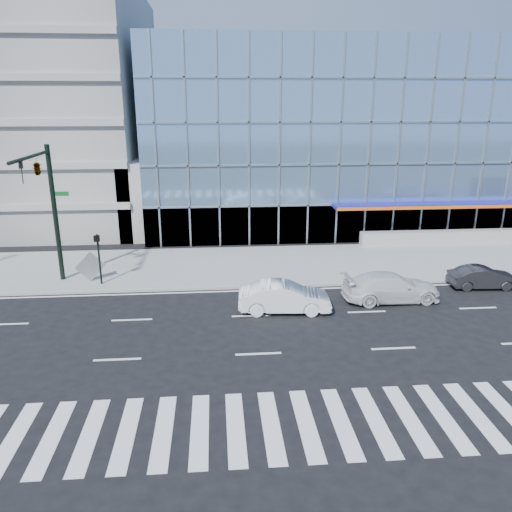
{
  "coord_description": "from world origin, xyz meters",
  "views": [
    {
      "loc": [
        -1.7,
        -23.24,
        10.5
      ],
      "look_at": [
        0.48,
        3.0,
        2.25
      ],
      "focal_mm": 35.0,
      "sensor_mm": 36.0,
      "label": 1
    }
  ],
  "objects_px": {
    "white_suv": "(391,287)",
    "tilted_panel": "(90,266)",
    "white_sedan": "(284,297)",
    "dark_sedan": "(483,277)",
    "traffic_signal": "(43,184)",
    "ped_signal_post": "(98,252)"
  },
  "relations": [
    {
      "from": "white_sedan",
      "to": "dark_sedan",
      "type": "relative_size",
      "value": 1.21
    },
    {
      "from": "traffic_signal",
      "to": "ped_signal_post",
      "type": "relative_size",
      "value": 2.67
    },
    {
      "from": "white_suv",
      "to": "tilted_panel",
      "type": "relative_size",
      "value": 4.08
    },
    {
      "from": "white_sedan",
      "to": "tilted_panel",
      "type": "xyz_separation_m",
      "value": [
        -10.93,
        5.04,
        0.29
      ]
    },
    {
      "from": "traffic_signal",
      "to": "white_suv",
      "type": "height_order",
      "value": "traffic_signal"
    },
    {
      "from": "dark_sedan",
      "to": "white_sedan",
      "type": "bearing_deg",
      "value": 104.15
    },
    {
      "from": "tilted_panel",
      "to": "dark_sedan",
      "type": "bearing_deg",
      "value": -34.83
    },
    {
      "from": "ped_signal_post",
      "to": "tilted_panel",
      "type": "xyz_separation_m",
      "value": [
        -0.69,
        0.55,
        -1.07
      ]
    },
    {
      "from": "white_suv",
      "to": "dark_sedan",
      "type": "bearing_deg",
      "value": -78.79
    },
    {
      "from": "ped_signal_post",
      "to": "dark_sedan",
      "type": "relative_size",
      "value": 0.77
    },
    {
      "from": "ped_signal_post",
      "to": "dark_sedan",
      "type": "xyz_separation_m",
      "value": [
        22.24,
        -2.1,
        -1.5
      ]
    },
    {
      "from": "ped_signal_post",
      "to": "white_sedan",
      "type": "relative_size",
      "value": 0.64
    },
    {
      "from": "white_suv",
      "to": "traffic_signal",
      "type": "bearing_deg",
      "value": 78.66
    },
    {
      "from": "traffic_signal",
      "to": "white_sedan",
      "type": "height_order",
      "value": "traffic_signal"
    },
    {
      "from": "dark_sedan",
      "to": "ped_signal_post",
      "type": "bearing_deg",
      "value": 87.49
    },
    {
      "from": "white_suv",
      "to": "dark_sedan",
      "type": "relative_size",
      "value": 1.36
    },
    {
      "from": "ped_signal_post",
      "to": "tilted_panel",
      "type": "height_order",
      "value": "ped_signal_post"
    },
    {
      "from": "dark_sedan",
      "to": "tilted_panel",
      "type": "distance_m",
      "value": 23.08
    },
    {
      "from": "tilted_panel",
      "to": "ped_signal_post",
      "type": "bearing_deg",
      "value": -67.11
    },
    {
      "from": "traffic_signal",
      "to": "white_suv",
      "type": "relative_size",
      "value": 1.51
    },
    {
      "from": "traffic_signal",
      "to": "ped_signal_post",
      "type": "bearing_deg",
      "value": 8.52
    },
    {
      "from": "traffic_signal",
      "to": "tilted_panel",
      "type": "distance_m",
      "value": 5.49
    }
  ]
}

